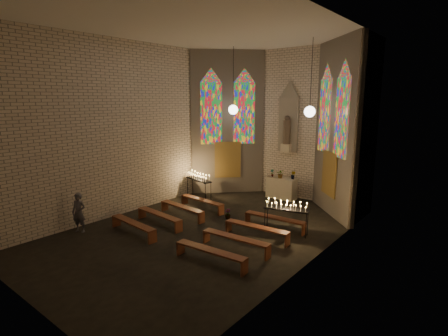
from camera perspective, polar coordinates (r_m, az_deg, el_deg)
The scene contains 18 objects.
floor at distance 12.86m, azimuth -2.97°, elevation -10.24°, with size 12.00×12.00×0.00m, color black.
room at distance 14.68m, azimuth 5.72°, elevation 7.34°, with size 8.22×12.43×7.00m.
altar at distance 16.96m, azimuth 9.35°, elevation -3.24°, with size 1.40×0.60×1.00m, color beige.
flower_vase_left at distance 16.99m, azimuth 7.88°, elevation -0.80°, with size 0.19×0.13×0.37m, color #4C723F.
flower_vase_center at distance 16.73m, azimuth 9.22°, elevation -0.94°, with size 0.37×0.32×0.42m, color #4C723F.
flower_vase_right at distance 16.61m, azimuth 11.22°, elevation -1.13°, with size 0.22×0.18×0.40m, color #4C723F.
aisle_flower_pot at distance 14.00m, azimuth 0.62°, elevation -7.50°, with size 0.23×0.23×0.41m, color #4C723F.
votive_stand_left at distance 16.52m, azimuth -4.16°, elevation -1.61°, with size 1.68×0.75×1.20m.
votive_stand_right at distance 12.48m, azimuth 10.17°, elevation -6.27°, with size 1.61×0.75×1.15m.
pew_left_0 at distance 15.13m, azimuth -3.62°, elevation -5.43°, with size 2.36×0.51×0.45m.
pew_right_0 at distance 13.09m, azimuth 8.27°, elevation -8.24°, with size 2.36×0.51×0.45m.
pew_left_1 at distance 14.30m, azimuth -6.88°, elevation -6.49°, with size 2.36×0.51×0.45m.
pew_right_1 at distance 12.13m, azimuth 5.34°, elevation -9.78°, with size 2.36×0.51×0.45m.
pew_left_2 at distance 13.54m, azimuth -10.53°, elevation -7.64°, with size 2.36×0.51×0.45m.
pew_right_2 at distance 11.21m, azimuth 1.89°, elevation -11.54°, with size 2.36×0.51×0.45m.
pew_left_3 at distance 12.84m, azimuth -14.63°, elevation -8.89°, with size 2.36×0.51×0.45m.
pew_right_3 at distance 10.36m, azimuth -2.21°, elevation -13.55°, with size 2.36×0.51×0.45m.
visitor at distance 13.57m, azimuth -22.61°, elevation -6.74°, with size 0.52×0.34×1.43m, color #4A4953.
Camera 1 is at (7.98, -8.91, 4.72)m, focal length 28.00 mm.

